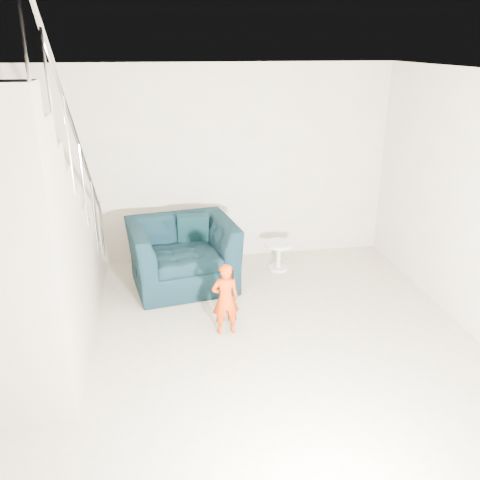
% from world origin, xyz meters
% --- Properties ---
extents(floor, '(5.50, 5.50, 0.00)m').
position_xyz_m(floor, '(0.00, 0.00, 0.00)').
color(floor, gray).
rests_on(floor, ground).
extents(ceiling, '(5.50, 5.50, 0.00)m').
position_xyz_m(ceiling, '(0.00, 0.00, 2.70)').
color(ceiling, silver).
rests_on(ceiling, back_wall).
extents(back_wall, '(5.00, 0.00, 5.00)m').
position_xyz_m(back_wall, '(0.00, 2.75, 1.35)').
color(back_wall, '#AE9F8D').
rests_on(back_wall, floor).
extents(armchair, '(1.45, 1.32, 0.84)m').
position_xyz_m(armchair, '(-0.47, 1.93, 0.42)').
color(armchair, black).
rests_on(armchair, floor).
extents(toddler, '(0.31, 0.22, 0.81)m').
position_xyz_m(toddler, '(-0.10, 0.66, 0.40)').
color(toddler, '#A91E05').
rests_on(toddler, floor).
extents(side_table, '(0.39, 0.39, 0.39)m').
position_xyz_m(side_table, '(0.85, 2.17, 0.26)').
color(side_table, silver).
rests_on(side_table, floor).
extents(staircase, '(1.02, 3.03, 3.62)m').
position_xyz_m(staircase, '(-2.00, 0.55, 0.95)').
color(staircase, '#ADA089').
rests_on(staircase, floor).
extents(cushion, '(0.40, 0.19, 0.40)m').
position_xyz_m(cushion, '(-0.31, 2.20, 0.66)').
color(cushion, black).
rests_on(cushion, armchair).
extents(throw, '(0.05, 0.49, 0.55)m').
position_xyz_m(throw, '(-1.03, 1.93, 0.53)').
color(throw, black).
rests_on(throw, armchair).
extents(phone, '(0.03, 0.05, 0.10)m').
position_xyz_m(phone, '(-0.02, 0.63, 0.70)').
color(phone, black).
rests_on(phone, toddler).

